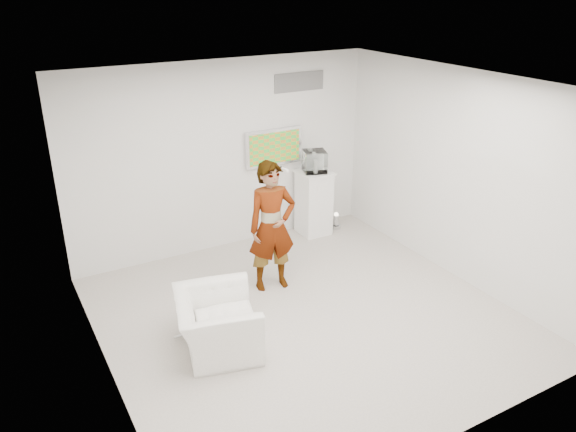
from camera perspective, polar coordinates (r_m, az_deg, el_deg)
The scene contains 10 objects.
room at distance 6.77m, azimuth 2.00°, elevation 0.57°, with size 5.01×5.01×3.00m.
tv at distance 9.16m, azimuth -1.48°, elevation 7.00°, with size 1.00×0.08×0.60m, color silver.
logo_decal at distance 9.21m, azimuth 1.15°, elevation 13.47°, with size 0.90×0.02×0.30m, color slate.
person at distance 7.72m, azimuth -1.64°, elevation -1.08°, with size 0.68×0.45×1.86m, color white.
armchair at distance 6.77m, azimuth -7.21°, elevation -10.76°, with size 1.07×0.93×0.69m, color white.
pedestal at distance 9.56m, azimuth 2.63°, elevation 1.37°, with size 0.54×0.54×1.11m, color white.
floor_uplight at distance 9.91m, azimuth 4.90°, elevation -0.48°, with size 0.18×0.18×0.28m, color silver.
vitrine at distance 9.31m, azimuth 2.71°, elevation 5.56°, with size 0.36×0.36×0.36m, color white.
console at distance 9.33m, azimuth 2.71°, elevation 5.16°, with size 0.05×0.16×0.22m, color white.
wii_remote at distance 7.67m, azimuth -0.33°, elevation 4.72°, with size 0.03×0.13×0.03m, color white.
Camera 1 is at (-3.30, -5.31, 4.10)m, focal length 35.00 mm.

